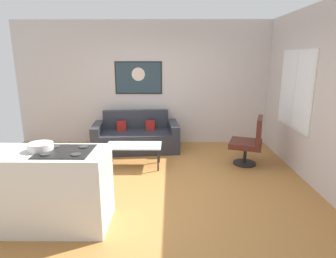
{
  "coord_description": "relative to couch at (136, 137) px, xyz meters",
  "views": [
    {
      "loc": [
        0.37,
        -4.2,
        1.98
      ],
      "look_at": [
        0.32,
        0.9,
        0.7
      ],
      "focal_mm": 30.4,
      "sensor_mm": 36.0,
      "label": 1
    }
  ],
  "objects": [
    {
      "name": "window",
      "position": [
        2.98,
        -0.93,
        1.15
      ],
      "size": [
        0.03,
        1.33,
        1.4
      ],
      "color": "silver"
    },
    {
      "name": "wall_painting",
      "position": [
        0.02,
        0.55,
        1.26
      ],
      "size": [
        1.07,
        0.03,
        0.74
      ],
      "color": "black"
    },
    {
      "name": "couch",
      "position": [
        0.0,
        0.0,
        0.0
      ],
      "size": [
        1.91,
        1.08,
        0.83
      ],
      "color": "#292B35",
      "rests_on": "ground"
    },
    {
      "name": "back_wall",
      "position": [
        0.39,
        0.6,
        1.12
      ],
      "size": [
        6.4,
        0.05,
        2.8
      ],
      "primitive_type": "cube",
      "color": "beige",
      "rests_on": "ground"
    },
    {
      "name": "kitchen_counter",
      "position": [
        -0.71,
        -2.94,
        0.19
      ],
      "size": [
        1.45,
        0.69,
        0.95
      ],
      "color": "silver",
      "rests_on": "ground"
    },
    {
      "name": "mixing_bowl",
      "position": [
        -0.75,
        -2.9,
        0.7
      ],
      "size": [
        0.29,
        0.29,
        0.09
      ],
      "color": "silver",
      "rests_on": "kitchen_counter"
    },
    {
      "name": "armchair",
      "position": [
        2.25,
        -0.92,
        0.18
      ],
      "size": [
        0.74,
        0.75,
        0.93
      ],
      "color": "black",
      "rests_on": "ground"
    },
    {
      "name": "right_wall",
      "position": [
        3.02,
        -1.53,
        1.12
      ],
      "size": [
        0.05,
        6.4,
        2.8
      ],
      "primitive_type": "cube",
      "color": "beige",
      "rests_on": "ground"
    },
    {
      "name": "ground",
      "position": [
        0.39,
        -1.83,
        -0.3
      ],
      "size": [
        6.4,
        6.4,
        0.04
      ],
      "primitive_type": "cube",
      "color": "#A87037"
    },
    {
      "name": "coffee_table",
      "position": [
        0.08,
        -1.02,
        0.1
      ],
      "size": [
        1.02,
        0.51,
        0.42
      ],
      "color": "silver",
      "rests_on": "ground"
    }
  ]
}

